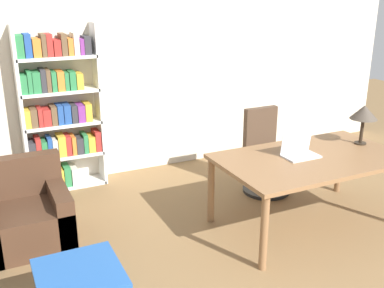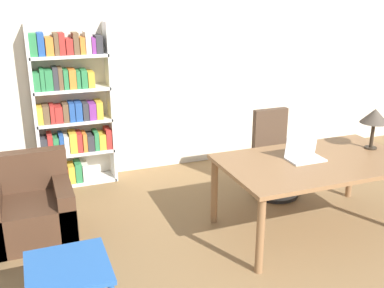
% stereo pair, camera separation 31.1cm
% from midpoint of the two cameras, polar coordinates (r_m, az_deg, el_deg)
% --- Properties ---
extents(wall_back, '(8.00, 0.06, 2.70)m').
position_cam_midpoint_polar(wall_back, '(5.85, -8.13, 9.40)').
color(wall_back, beige).
rests_on(wall_back, ground_plane).
extents(desk, '(1.85, 1.08, 0.74)m').
position_cam_midpoint_polar(desk, '(4.57, 12.98, -2.48)').
color(desk, olive).
rests_on(desk, ground_plane).
extents(laptop, '(0.35, 0.22, 0.23)m').
position_cam_midpoint_polar(laptop, '(4.52, 11.56, -0.94)').
color(laptop, silver).
rests_on(laptop, desk).
extents(table_lamp, '(0.28, 0.28, 0.42)m').
position_cam_midpoint_polar(table_lamp, '(4.98, 19.36, 3.69)').
color(table_lamp, '#2D2319').
rests_on(table_lamp, desk).
extents(office_chair, '(0.56, 0.56, 1.00)m').
position_cam_midpoint_polar(office_chair, '(5.39, 7.56, -1.63)').
color(office_chair, black).
rests_on(office_chair, ground_plane).
extents(side_table_blue, '(0.57, 0.59, 0.48)m').
position_cam_midpoint_polar(side_table_blue, '(3.34, -16.80, -16.26)').
color(side_table_blue, '#2356A3').
rests_on(side_table_blue, ground_plane).
extents(armchair, '(0.80, 0.75, 0.79)m').
position_cam_midpoint_polar(armchair, '(4.64, -22.25, -8.57)').
color(armchair, '#472D1E').
rests_on(armchair, ground_plane).
extents(bookshelf, '(0.92, 0.28, 1.96)m').
position_cam_midpoint_polar(bookshelf, '(5.52, -18.19, 3.77)').
color(bookshelf, white).
rests_on(bookshelf, ground_plane).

